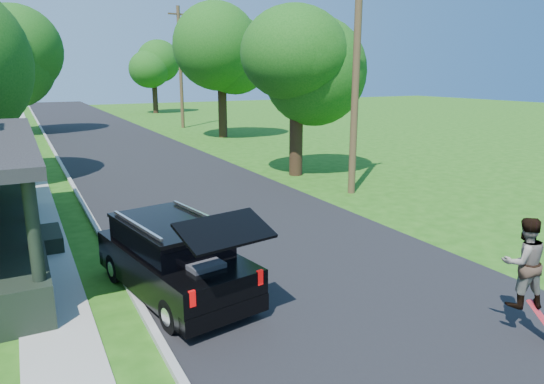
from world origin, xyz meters
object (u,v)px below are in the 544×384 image
black_suv (174,258)px  utility_pole_near (357,59)px  skateboarder (524,262)px  tree_right_near (296,61)px

black_suv → utility_pole_near: size_ratio=0.49×
skateboarder → utility_pole_near: bearing=-89.6°
tree_right_near → utility_pole_near: (0.23, -4.10, -0.02)m
skateboarder → utility_pole_near: (3.84, 10.12, 3.76)m
skateboarder → tree_right_near: bearing=-83.1°
black_suv → skateboarder: skateboarder is taller
black_suv → skateboarder: (5.05, -4.50, 0.56)m
black_suv → tree_right_near: (8.67, 9.72, 4.34)m
skateboarder → tree_right_near: tree_right_near is taller
black_suv → tree_right_near: tree_right_near is taller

